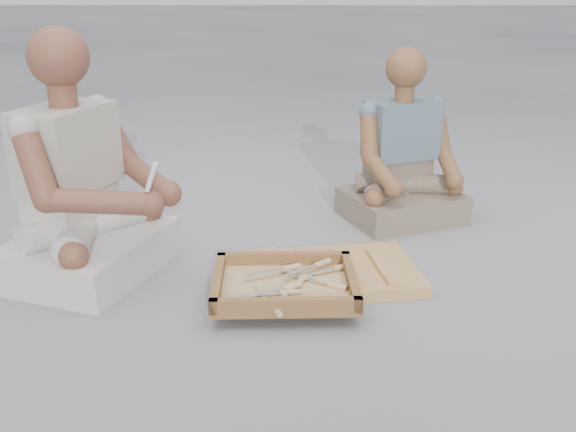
{
  "coord_description": "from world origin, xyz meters",
  "views": [
    {
      "loc": [
        0.0,
        -1.99,
        1.06
      ],
      "look_at": [
        0.0,
        0.08,
        0.3
      ],
      "focal_mm": 40.0,
      "sensor_mm": 36.0,
      "label": 1
    }
  ],
  "objects_px": {
    "carved_panel": "(330,273)",
    "craftsman": "(83,195)",
    "companion": "(403,164)",
    "tool_tray": "(285,285)"
  },
  "relations": [
    {
      "from": "tool_tray",
      "to": "craftsman",
      "type": "xyz_separation_m",
      "value": [
        -0.75,
        0.25,
        0.25
      ]
    },
    {
      "from": "carved_panel",
      "to": "companion",
      "type": "relative_size",
      "value": 0.82
    },
    {
      "from": "craftsman",
      "to": "carved_panel",
      "type": "bearing_deg",
      "value": 105.77
    },
    {
      "from": "carved_panel",
      "to": "craftsman",
      "type": "bearing_deg",
      "value": 175.96
    },
    {
      "from": "tool_tray",
      "to": "craftsman",
      "type": "height_order",
      "value": "craftsman"
    },
    {
      "from": "carved_panel",
      "to": "companion",
      "type": "height_order",
      "value": "companion"
    },
    {
      "from": "carved_panel",
      "to": "craftsman",
      "type": "height_order",
      "value": "craftsman"
    },
    {
      "from": "craftsman",
      "to": "companion",
      "type": "bearing_deg",
      "value": 134.7
    },
    {
      "from": "carved_panel",
      "to": "companion",
      "type": "xyz_separation_m",
      "value": [
        0.37,
        0.67,
        0.24
      ]
    },
    {
      "from": "companion",
      "to": "tool_tray",
      "type": "bearing_deg",
      "value": 35.41
    }
  ]
}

